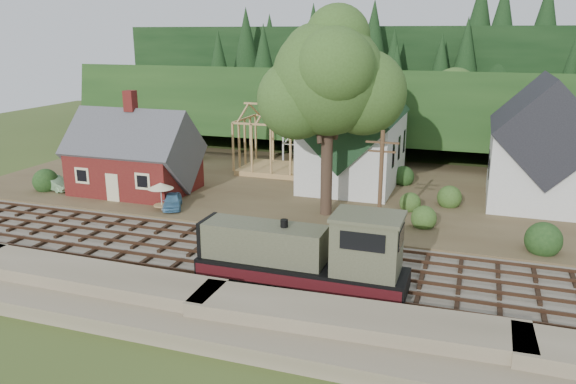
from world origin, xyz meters
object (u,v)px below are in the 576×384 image
(locomotive, at_px, (308,256))
(car_green, at_px, (55,183))
(patio_set, at_px, (161,187))
(car_blue, at_px, (172,201))

(locomotive, xyz_separation_m, car_green, (-27.68, 11.81, -1.17))
(car_green, bearing_deg, locomotive, -99.43)
(car_green, bearing_deg, patio_set, -86.35)
(locomotive, relative_size, patio_set, 5.13)
(car_blue, height_order, car_green, car_green)
(patio_set, bearing_deg, car_green, 169.97)
(car_blue, distance_m, car_green, 13.02)
(car_green, relative_size, patio_set, 1.65)
(car_blue, relative_size, car_green, 0.94)
(locomotive, height_order, patio_set, locomotive)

